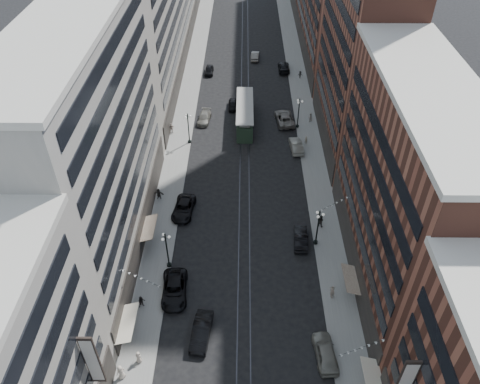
{
  "coord_description": "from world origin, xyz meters",
  "views": [
    {
      "loc": [
        -0.13,
        -10.06,
        44.0
      ],
      "look_at": [
        -0.59,
        36.37,
        5.0
      ],
      "focal_mm": 35.0,
      "sensor_mm": 36.0,
      "label": 1
    }
  ],
  "objects_px": {
    "lamppost_sw_mid": "(188,127)",
    "car_extra_0": "(296,146)",
    "car_9": "(209,70)",
    "streetcar": "(245,115)",
    "pedestrian_9": "(300,75)",
    "pedestrian_4": "(332,292)",
    "car_11": "(284,118)",
    "lamppost_sw_far": "(167,249)",
    "car_2": "(174,289)",
    "lamppost_se_far": "(318,227)",
    "pedestrian_8": "(306,140)",
    "car_8": "(204,118)",
    "car_5": "(201,332)",
    "pedestrian_1": "(139,357)",
    "car_13": "(233,105)",
    "car_7": "(184,208)",
    "car_14": "(255,56)",
    "pedestrian_extra_2": "(121,372)",
    "lamppost_se_mid": "(299,112)",
    "car_12": "(284,67)",
    "pedestrian_6": "(172,128)",
    "pedestrian_extra_0": "(310,117)",
    "pedestrian_7": "(321,221)",
    "car_4": "(325,352)",
    "pedestrian_2": "(142,302)",
    "pedestrian_5": "(159,194)"
  },
  "relations": [
    {
      "from": "car_7",
      "to": "pedestrian_8",
      "type": "xyz_separation_m",
      "value": [
        18.54,
        16.93,
        0.12
      ]
    },
    {
      "from": "car_11",
      "to": "lamppost_sw_mid",
      "type": "bearing_deg",
      "value": 15.78
    },
    {
      "from": "pedestrian_4",
      "to": "car_9",
      "type": "distance_m",
      "value": 60.17
    },
    {
      "from": "pedestrian_1",
      "to": "pedestrian_extra_0",
      "type": "relative_size",
      "value": 0.95
    },
    {
      "from": "car_9",
      "to": "car_extra_0",
      "type": "bearing_deg",
      "value": -59.87
    },
    {
      "from": "lamppost_sw_mid",
      "to": "pedestrian_extra_2",
      "type": "distance_m",
      "value": 41.65
    },
    {
      "from": "car_7",
      "to": "pedestrian_7",
      "type": "distance_m",
      "value": 18.75
    },
    {
      "from": "pedestrian_4",
      "to": "pedestrian_1",
      "type": "bearing_deg",
      "value": 97.97
    },
    {
      "from": "pedestrian_5",
      "to": "pedestrian_7",
      "type": "distance_m",
      "value": 23.04
    },
    {
      "from": "streetcar",
      "to": "pedestrian_extra_2",
      "type": "height_order",
      "value": "streetcar"
    },
    {
      "from": "lamppost_se_far",
      "to": "pedestrian_8",
      "type": "relative_size",
      "value": 3.6
    },
    {
      "from": "streetcar",
      "to": "car_2",
      "type": "distance_m",
      "value": 38.42
    },
    {
      "from": "car_8",
      "to": "pedestrian_7",
      "type": "xyz_separation_m",
      "value": [
        17.36,
        -26.75,
        0.33
      ]
    },
    {
      "from": "car_4",
      "to": "car_8",
      "type": "xyz_separation_m",
      "value": [
        -15.52,
        45.99,
        -0.15
      ]
    },
    {
      "from": "lamppost_sw_mid",
      "to": "car_extra_0",
      "type": "xyz_separation_m",
      "value": [
        17.6,
        -1.79,
        -2.27
      ]
    },
    {
      "from": "lamppost_se_mid",
      "to": "car_9",
      "type": "distance_m",
      "value": 26.95
    },
    {
      "from": "pedestrian_9",
      "to": "lamppost_sw_far",
      "type": "bearing_deg",
      "value": -113.75
    },
    {
      "from": "lamppost_sw_mid",
      "to": "pedestrian_7",
      "type": "distance_m",
      "value": 27.76
    },
    {
      "from": "pedestrian_1",
      "to": "car_13",
      "type": "relative_size",
      "value": 0.38
    },
    {
      "from": "pedestrian_4",
      "to": "car_11",
      "type": "bearing_deg",
      "value": -9.28
    },
    {
      "from": "lamppost_se_far",
      "to": "car_13",
      "type": "xyz_separation_m",
      "value": [
        -11.4,
        34.7,
        -2.4
      ]
    },
    {
      "from": "car_extra_0",
      "to": "car_12",
      "type": "bearing_deg",
      "value": -94.65
    },
    {
      "from": "lamppost_sw_far",
      "to": "lamppost_se_mid",
      "type": "xyz_separation_m",
      "value": [
        18.4,
        32.0,
        0.0
      ]
    },
    {
      "from": "lamppost_sw_far",
      "to": "car_2",
      "type": "height_order",
      "value": "lamppost_sw_far"
    },
    {
      "from": "car_13",
      "to": "car_extra_0",
      "type": "bearing_deg",
      "value": -53.62
    },
    {
      "from": "streetcar",
      "to": "pedestrian_9",
      "type": "height_order",
      "value": "streetcar"
    },
    {
      "from": "lamppost_se_far",
      "to": "pedestrian_2",
      "type": "xyz_separation_m",
      "value": [
        -20.66,
        -10.05,
        -2.13
      ]
    },
    {
      "from": "lamppost_se_mid",
      "to": "pedestrian_4",
      "type": "xyz_separation_m",
      "value": [
        0.87,
        -36.52,
        -2.03
      ]
    },
    {
      "from": "pedestrian_7",
      "to": "car_extra_0",
      "type": "bearing_deg",
      "value": -51.28
    },
    {
      "from": "car_8",
      "to": "car_extra_0",
      "type": "bearing_deg",
      "value": -23.02
    },
    {
      "from": "car_5",
      "to": "pedestrian_7",
      "type": "distance_m",
      "value": 22.41
    },
    {
      "from": "pedestrian_1",
      "to": "car_9",
      "type": "distance_m",
      "value": 65.9
    },
    {
      "from": "car_2",
      "to": "car_8",
      "type": "relative_size",
      "value": 1.23
    },
    {
      "from": "lamppost_se_mid",
      "to": "pedestrian_5",
      "type": "height_order",
      "value": "lamppost_se_mid"
    },
    {
      "from": "lamppost_sw_mid",
      "to": "car_13",
      "type": "relative_size",
      "value": 1.35
    },
    {
      "from": "pedestrian_2",
      "to": "car_11",
      "type": "bearing_deg",
      "value": 42.06
    },
    {
      "from": "lamppost_se_mid",
      "to": "car_13",
      "type": "bearing_deg",
      "value": 149.57
    },
    {
      "from": "car_7",
      "to": "car_14",
      "type": "distance_m",
      "value": 51.49
    },
    {
      "from": "pedestrian_9",
      "to": "car_extra_0",
      "type": "distance_m",
      "value": 25.72
    },
    {
      "from": "lamppost_se_far",
      "to": "pedestrian_extra_2",
      "type": "xyz_separation_m",
      "value": [
        -21.23,
        -18.51,
        -2.0
      ]
    },
    {
      "from": "pedestrian_7",
      "to": "pedestrian_1",
      "type": "bearing_deg",
      "value": 77.02
    },
    {
      "from": "car_7",
      "to": "car_14",
      "type": "bearing_deg",
      "value": 84.17
    },
    {
      "from": "car_4",
      "to": "pedestrian_6",
      "type": "xyz_separation_m",
      "value": [
        -20.82,
        41.95,
        0.21
      ]
    },
    {
      "from": "pedestrian_1",
      "to": "pedestrian_4",
      "type": "height_order",
      "value": "pedestrian_4"
    },
    {
      "from": "pedestrian_4",
      "to": "pedestrian_8",
      "type": "height_order",
      "value": "pedestrian_4"
    },
    {
      "from": "car_8",
      "to": "car_14",
      "type": "bearing_deg",
      "value": 76.57
    },
    {
      "from": "lamppost_se_far",
      "to": "car_5",
      "type": "distance_m",
      "value": 19.53
    },
    {
      "from": "pedestrian_6",
      "to": "pedestrian_extra_2",
      "type": "height_order",
      "value": "pedestrian_extra_2"
    },
    {
      "from": "lamppost_se_mid",
      "to": "pedestrian_6",
      "type": "xyz_separation_m",
      "value": [
        -21.7,
        -2.08,
        -2.02
      ]
    },
    {
      "from": "lamppost_sw_mid",
      "to": "car_11",
      "type": "height_order",
      "value": "lamppost_sw_mid"
    }
  ]
}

